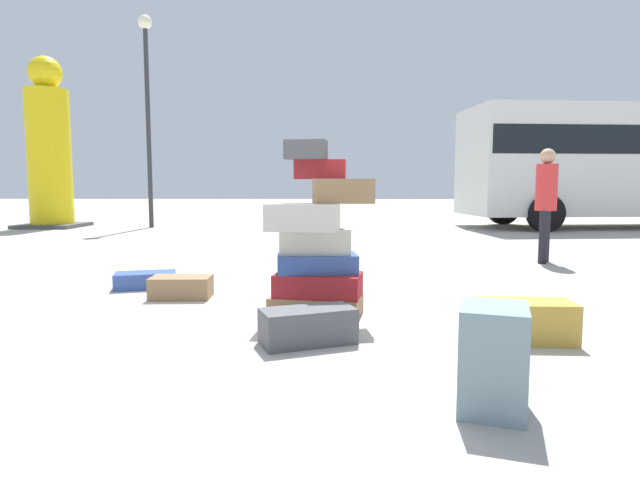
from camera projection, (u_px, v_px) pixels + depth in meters
name	position (u px, v px, depth m)	size (l,w,h in m)	color
ground_plane	(305.00, 311.00, 4.73)	(80.00, 80.00, 0.00)	#ADA89E
suitcase_tower	(317.00, 248.00, 4.61)	(0.92, 0.72, 1.52)	olive
suitcase_brown_foreground_far	(181.00, 287.00, 5.30)	(0.59, 0.35, 0.22)	olive
suitcase_navy_behind_tower	(145.00, 280.00, 5.82)	(0.64, 0.34, 0.17)	#334F99
suitcase_tan_right_side	(526.00, 321.00, 3.82)	(0.66, 0.34, 0.29)	#B28C33
suitcase_charcoal_upright_blue	(308.00, 326.00, 3.76)	(0.66, 0.31, 0.25)	#4C4C51
suitcase_slate_foreground_near	(493.00, 358.00, 2.63)	(0.32, 0.39, 0.53)	gray
person_bearded_onlooker	(546.00, 196.00, 7.64)	(0.30, 0.31, 1.65)	black
yellow_dummy_statue	(49.00, 152.00, 14.14)	(1.54, 1.54, 4.51)	yellow
parked_bus	(623.00, 159.00, 14.19)	(8.58, 3.37, 3.15)	silver
lamp_post	(147.00, 89.00, 13.94)	(0.36, 0.36, 5.53)	#333338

